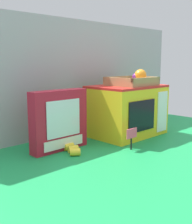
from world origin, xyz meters
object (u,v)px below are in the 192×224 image
Objects in this scene: cookie_set_box at (59,120)px; toy_microwave at (127,110)px; food_groups_crate at (133,81)px; loose_toy_banana at (72,149)px; price_sign at (132,136)px.

toy_microwave is at bearing -4.39° from cookie_set_box.
loose_toy_banana is (-0.45, -0.02, -0.28)m from food_groups_crate.
price_sign is (-0.22, -0.17, -0.23)m from food_groups_crate.
cookie_set_box is (-0.46, 0.06, -0.16)m from food_groups_crate.
food_groups_crate is at bearing -7.23° from cookie_set_box.
cookie_set_box reaches higher than toy_microwave.
loose_toy_banana is (-0.22, 0.16, -0.05)m from price_sign.
cookie_set_box is at bearing 172.77° from food_groups_crate.
food_groups_crate is at bearing 2.10° from loose_toy_banana.
toy_microwave is 3.17× the size of loose_toy_banana.
price_sign is at bearing -142.11° from food_groups_crate.
food_groups_crate is 2.35× the size of price_sign.
food_groups_crate is 0.36m from price_sign.
price_sign is 0.28m from loose_toy_banana.
loose_toy_banana is at bearing -80.53° from cookie_set_box.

